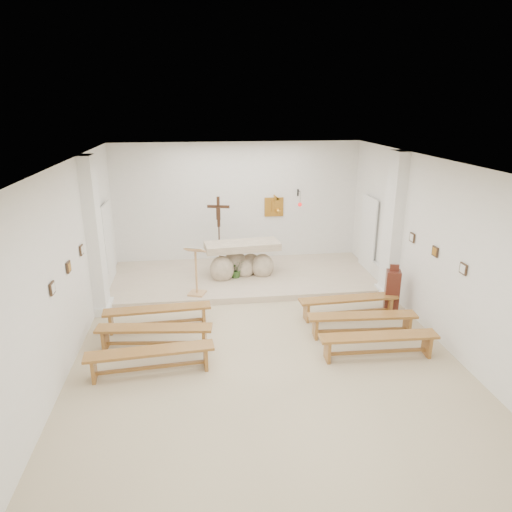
{
  "coord_description": "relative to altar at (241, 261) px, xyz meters",
  "views": [
    {
      "loc": [
        -1.14,
        -7.82,
        4.49
      ],
      "look_at": [
        0.09,
        1.6,
        1.31
      ],
      "focal_mm": 32.0,
      "sensor_mm": 36.0,
      "label": 1
    }
  ],
  "objects": [
    {
      "name": "bench_right_front",
      "position": [
        2.11,
        -2.5,
        -0.18
      ],
      "size": [
        2.21,
        0.44,
        0.46
      ],
      "rotation": [
        0.0,
        0.0,
        0.04
      ],
      "color": "#98602C",
      "rests_on": "ground"
    },
    {
      "name": "potted_plant",
      "position": [
        -0.15,
        -0.14,
        -0.14
      ],
      "size": [
        0.52,
        0.48,
        0.48
      ],
      "primitive_type": "imported",
      "rotation": [
        0.0,
        0.0,
        0.28
      ],
      "color": "#2E5120",
      "rests_on": "sanctuary_platform"
    },
    {
      "name": "radiator_right",
      "position": [
        3.48,
        -0.79,
        -0.26
      ],
      "size": [
        0.1,
        0.85,
        0.52
      ],
      "primitive_type": "cube",
      "color": "silver",
      "rests_on": "ground"
    },
    {
      "name": "station_frame_left_rear",
      "position": [
        -3.42,
        -2.29,
        1.19
      ],
      "size": [
        0.03,
        0.2,
        0.2
      ],
      "primitive_type": "cube",
      "color": "#3A2819",
      "rests_on": "wall_left"
    },
    {
      "name": "sanctuary_lamp",
      "position": [
        1.8,
        1.21,
        1.28
      ],
      "size": [
        0.11,
        0.36,
        0.44
      ],
      "color": "black",
      "rests_on": "wall_back"
    },
    {
      "name": "bench_right_third",
      "position": [
        2.11,
        -4.22,
        -0.18
      ],
      "size": [
        2.21,
        0.42,
        0.46
      ],
      "rotation": [
        0.0,
        0.0,
        -0.03
      ],
      "color": "#98602C",
      "rests_on": "ground"
    },
    {
      "name": "crucifix_stand",
      "position": [
        -0.54,
        0.66,
        0.77
      ],
      "size": [
        0.6,
        0.26,
        2.0
      ],
      "rotation": [
        0.0,
        0.0,
        -0.22
      ],
      "color": "#3C2513",
      "rests_on": "sanctuary_platform"
    },
    {
      "name": "lectern",
      "position": [
        -1.19,
        -1.15,
        0.22
      ],
      "size": [
        0.52,
        0.48,
        1.23
      ],
      "rotation": [
        0.0,
        0.0,
        -0.34
      ],
      "color": "tan",
      "rests_on": "sanctuary_platform"
    },
    {
      "name": "wall_back",
      "position": [
        0.05,
        1.5,
        1.22
      ],
      "size": [
        7.0,
        0.02,
        3.5
      ],
      "primitive_type": "cube",
      "color": "white",
      "rests_on": "ground"
    },
    {
      "name": "altar",
      "position": [
        0.0,
        0.0,
        0.0
      ],
      "size": [
        2.0,
        0.96,
        1.0
      ],
      "rotation": [
        0.0,
        0.0,
        0.1
      ],
      "color": "beige",
      "rests_on": "sanctuary_platform"
    },
    {
      "name": "station_frame_left_front",
      "position": [
        -3.42,
        -4.29,
        1.19
      ],
      "size": [
        0.03,
        0.2,
        0.2
      ],
      "primitive_type": "cube",
      "color": "#3A2819",
      "rests_on": "wall_left"
    },
    {
      "name": "station_frame_left_mid",
      "position": [
        -3.42,
        -3.29,
        1.19
      ],
      "size": [
        0.03,
        0.2,
        0.2
      ],
      "primitive_type": "cube",
      "color": "#3A2819",
      "rests_on": "wall_left"
    },
    {
      "name": "station_frame_right_rear",
      "position": [
        3.52,
        -2.29,
        1.19
      ],
      "size": [
        0.03,
        0.2,
        0.2
      ],
      "primitive_type": "cube",
      "color": "#3A2819",
      "rests_on": "wall_right"
    },
    {
      "name": "station_frame_right_front",
      "position": [
        3.52,
        -4.29,
        1.19
      ],
      "size": [
        0.03,
        0.2,
        0.2
      ],
      "primitive_type": "cube",
      "color": "#3A2819",
      "rests_on": "wall_right"
    },
    {
      "name": "ceiling",
      "position": [
        0.05,
        -3.49,
        2.96
      ],
      "size": [
        7.0,
        10.0,
        0.02
      ],
      "primitive_type": "cube",
      "color": "silver",
      "rests_on": "wall_back"
    },
    {
      "name": "gold_wall_relief",
      "position": [
        1.1,
        1.47,
        1.12
      ],
      "size": [
        0.55,
        0.04,
        0.55
      ],
      "primitive_type": "cube",
      "color": "#C2862D",
      "rests_on": "wall_back"
    },
    {
      "name": "wall_right",
      "position": [
        3.54,
        -3.49,
        1.22
      ],
      "size": [
        0.02,
        10.0,
        3.5
      ],
      "primitive_type": "cube",
      "color": "white",
      "rests_on": "ground"
    },
    {
      "name": "ground",
      "position": [
        0.05,
        -3.49,
        -0.53
      ],
      "size": [
        7.0,
        10.0,
        0.0
      ],
      "primitive_type": "cube",
      "color": "#C5B38E",
      "rests_on": "ground"
    },
    {
      "name": "pilaster_right",
      "position": [
        3.42,
        -1.49,
        1.22
      ],
      "size": [
        0.26,
        0.55,
        3.5
      ],
      "primitive_type": "cube",
      "color": "white",
      "rests_on": "ground"
    },
    {
      "name": "wall_left",
      "position": [
        -3.44,
        -3.49,
        1.22
      ],
      "size": [
        0.02,
        10.0,
        3.5
      ],
      "primitive_type": "cube",
      "color": "white",
      "rests_on": "ground"
    },
    {
      "name": "bench_left_second",
      "position": [
        -2.0,
        -3.36,
        -0.18
      ],
      "size": [
        2.22,
        0.59,
        0.46
      ],
      "rotation": [
        0.0,
        0.0,
        -0.11
      ],
      "color": "#98602C",
      "rests_on": "ground"
    },
    {
      "name": "bench_left_front",
      "position": [
        -2.0,
        -2.5,
        -0.18
      ],
      "size": [
        2.21,
        0.48,
        0.46
      ],
      "rotation": [
        0.0,
        0.0,
        0.06
      ],
      "color": "#98602C",
      "rests_on": "ground"
    },
    {
      "name": "radiator_left",
      "position": [
        -3.38,
        -0.79,
        -0.26
      ],
      "size": [
        0.1,
        0.85,
        0.52
      ],
      "primitive_type": "cube",
      "color": "silver",
      "rests_on": "ground"
    },
    {
      "name": "pilaster_left",
      "position": [
        -3.32,
        -1.49,
        1.22
      ],
      "size": [
        0.26,
        0.55,
        3.5
      ],
      "primitive_type": "cube",
      "color": "white",
      "rests_on": "ground"
    },
    {
      "name": "bench_left_third",
      "position": [
        -2.0,
        -4.22,
        -0.18
      ],
      "size": [
        2.22,
        0.53,
        0.46
      ],
      "rotation": [
        0.0,
        0.0,
        0.08
      ],
      "color": "#98602C",
      "rests_on": "ground"
    },
    {
      "name": "sanctuary_platform",
      "position": [
        0.05,
        0.01,
        -0.46
      ],
      "size": [
        6.98,
        3.0,
        0.15
      ],
      "primitive_type": "cube",
      "color": "beige",
      "rests_on": "ground"
    },
    {
      "name": "station_frame_right_mid",
      "position": [
        3.52,
        -3.29,
        1.19
      ],
      "size": [
        0.03,
        0.2,
        0.2
      ],
      "primitive_type": "cube",
      "color": "#3A2819",
      "rests_on": "wall_right"
    },
    {
      "name": "donation_pedestal",
      "position": [
        3.15,
        -2.37,
        -0.03
      ],
      "size": [
        0.38,
        0.38,
        1.14
      ],
      "rotation": [
        0.0,
        0.0,
        -0.31
      ],
      "color": "#512317",
      "rests_on": "ground"
    },
    {
      "name": "bench_right_second",
      "position": [
        2.11,
        -3.36,
        -0.18
      ],
      "size": [
        2.21,
        0.48,
        0.46
      ],
      "rotation": [
        0.0,
        0.0,
        -0.06
      ],
      "color": "#98602C",
      "rests_on": "ground"
    }
  ]
}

